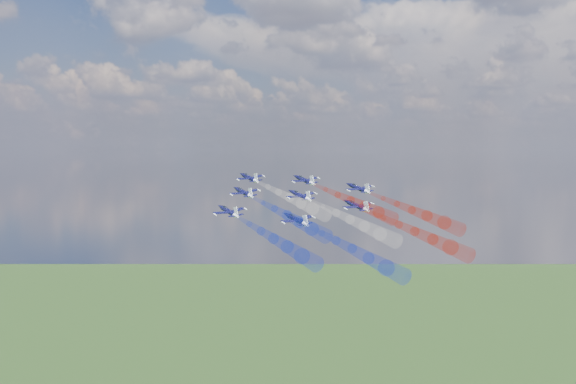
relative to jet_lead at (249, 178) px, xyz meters
The scene contains 16 objects.
jet_lead is the anchor object (origin of this frame).
trail_lead 20.11m from the jet_lead, 25.80° to the right, with size 3.42×31.16×3.42m, color white, non-canonical shape.
jet_inner_left 14.26m from the jet_lead, 61.56° to the right, with size 8.21×10.26×2.74m, color black, non-canonical shape.
trail_inner_left 32.83m from the jet_lead, 40.52° to the right, with size 3.42×31.16×3.42m, color #1934DB, non-canonical shape.
jet_inner_right 15.13m from the jet_lead, 17.84° to the left, with size 8.21×10.26×2.74m, color black, non-canonical shape.
trail_inner_right 32.68m from the jet_lead, ahead, with size 3.42×31.16×3.42m, color red, non-canonical shape.
jet_outer_left 28.48m from the jet_lead, 65.50° to the right, with size 8.21×10.26×2.74m, color black, non-canonical shape.
trail_outer_left 45.93m from the jet_lead, 49.15° to the right, with size 3.42×31.16×3.42m, color #1934DB, non-canonical shape.
jet_center_third 21.95m from the jet_lead, 20.64° to the right, with size 8.21×10.26×2.74m, color black, non-canonical shape.
trail_center_third 42.01m from the jet_lead, 23.09° to the right, with size 3.42×31.16×3.42m, color white, non-canonical shape.
jet_outer_right 29.87m from the jet_lead, 14.52° to the left, with size 8.21×10.26×2.74m, color black, non-canonical shape.
trail_outer_right 47.01m from the jet_lead, ahead, with size 3.42×31.16×3.42m, color red, non-canonical shape.
jet_rear_left 36.41m from the jet_lead, 38.67° to the right, with size 8.21×10.26×2.74m, color black, non-canonical shape.
trail_rear_left 56.21m from the jet_lead, 34.09° to the right, with size 3.42×31.16×3.42m, color #1934DB, non-canonical shape.
jet_rear_right 35.63m from the jet_lead, ahead, with size 8.21×10.26×2.74m, color black, non-canonical shape.
trail_rear_right 55.23m from the jet_lead, 15.42° to the right, with size 3.42×31.16×3.42m, color red, non-canonical shape.
Camera 1 is at (89.32, -146.39, 167.41)m, focal length 42.61 mm.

